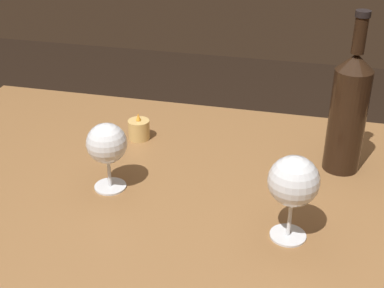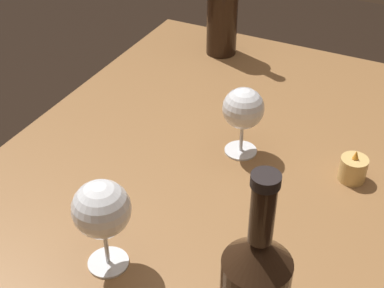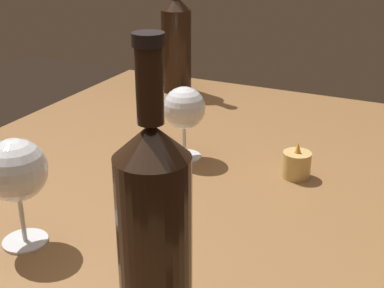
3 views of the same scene
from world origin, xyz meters
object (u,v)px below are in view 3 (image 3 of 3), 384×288
object	(u,v)px
wine_glass_left	(16,172)
wine_bottle_second	(154,237)
wine_glass_right	(185,110)
votive_candle	(296,165)
wine_bottle	(176,42)

from	to	relation	value
wine_glass_left	wine_bottle_second	world-z (taller)	wine_bottle_second
wine_glass_right	votive_candle	size ratio (longest dim) A/B	2.16
wine_bottle	wine_bottle_second	size ratio (longest dim) A/B	1.04
votive_candle	wine_glass_left	bearing A→B (deg)	-37.80
wine_bottle	wine_glass_left	bearing A→B (deg)	10.50
wine_glass_left	wine_bottle_second	distance (m)	0.29
wine_glass_right	votive_candle	distance (m)	0.23
wine_glass_left	wine_glass_right	xyz separation A→B (m)	(-0.37, 0.08, -0.01)
wine_glass_right	wine_bottle_second	xyz separation A→B (m)	(0.46, 0.19, 0.04)
wine_glass_right	wine_bottle	bearing A→B (deg)	-150.70
wine_glass_left	votive_candle	size ratio (longest dim) A/B	2.43
wine_glass_right	wine_bottle	distance (m)	0.45
wine_bottle_second	votive_candle	distance (m)	0.49
wine_bottle	votive_candle	world-z (taller)	wine_bottle
wine_glass_right	wine_glass_left	bearing A→B (deg)	-11.75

